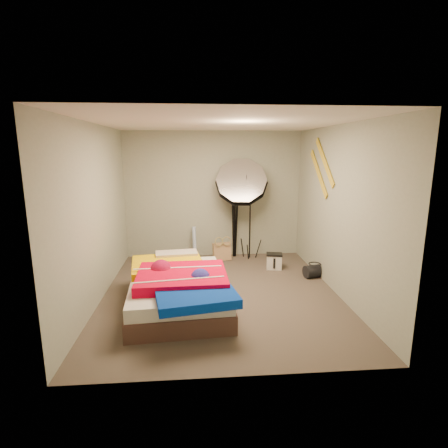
{
  "coord_description": "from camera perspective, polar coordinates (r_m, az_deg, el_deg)",
  "views": [
    {
      "loc": [
        -0.36,
        -4.96,
        2.14
      ],
      "look_at": [
        0.1,
        0.6,
        0.95
      ],
      "focal_mm": 28.0,
      "sensor_mm": 36.0,
      "label": 1
    }
  ],
  "objects": [
    {
      "name": "photo_umbrella",
      "position": [
        6.71,
        2.87,
        6.61
      ],
      "size": [
        1.29,
        1.0,
        2.1
      ],
      "color": "black",
      "rests_on": "floor"
    },
    {
      "name": "tote_bag",
      "position": [
        6.89,
        -0.34,
        -4.52
      ],
      "size": [
        0.38,
        0.24,
        0.37
      ],
      "primitive_type": "cube",
      "rotation": [
        -0.14,
        0.0,
        0.25
      ],
      "color": "tan",
      "rests_on": "floor"
    },
    {
      "name": "floor",
      "position": [
        5.41,
        -0.55,
        -11.25
      ],
      "size": [
        4.0,
        4.0,
        0.0
      ],
      "primitive_type": "plane",
      "color": "#4C4139",
      "rests_on": "ground"
    },
    {
      "name": "wall_back",
      "position": [
        7.02,
        -1.75,
        4.76
      ],
      "size": [
        3.5,
        0.0,
        3.5
      ],
      "primitive_type": "plane",
      "rotation": [
        1.57,
        0.0,
        0.0
      ],
      "color": "#989D8C",
      "rests_on": "floor"
    },
    {
      "name": "wrapping_roll",
      "position": [
        7.0,
        -4.84,
        -3.06
      ],
      "size": [
        0.11,
        0.19,
        0.64
      ],
      "primitive_type": "cylinder",
      "rotation": [
        -0.17,
        0.0,
        0.18
      ],
      "color": "#5F89D1",
      "rests_on": "floor"
    },
    {
      "name": "duffel_bag",
      "position": [
        6.22,
        14.55,
        -7.45
      ],
      "size": [
        0.39,
        0.29,
        0.21
      ],
      "primitive_type": "cylinder",
      "rotation": [
        0.0,
        1.57,
        0.24
      ],
      "color": "black",
      "rests_on": "floor"
    },
    {
      "name": "wall_left",
      "position": [
        5.23,
        -20.09,
        1.51
      ],
      "size": [
        0.0,
        4.0,
        4.0
      ],
      "primitive_type": "plane",
      "rotation": [
        1.57,
        0.0,
        1.57
      ],
      "color": "#989D8C",
      "rests_on": "floor"
    },
    {
      "name": "camera_case",
      "position": [
        6.48,
        8.18,
        -6.13
      ],
      "size": [
        0.3,
        0.23,
        0.27
      ],
      "primitive_type": "cube",
      "rotation": [
        0.0,
        0.0,
        -0.18
      ],
      "color": "silver",
      "rests_on": "floor"
    },
    {
      "name": "wall_stripe_lower",
      "position": [
        6.18,
        15.19,
        8.02
      ],
      "size": [
        0.02,
        0.91,
        0.78
      ],
      "primitive_type": "cube",
      "rotation": [
        0.7,
        0.0,
        0.0
      ],
      "color": "gold",
      "rests_on": "wall_right"
    },
    {
      "name": "wall_right",
      "position": [
        5.46,
        18.09,
        2.07
      ],
      "size": [
        0.0,
        4.0,
        4.0
      ],
      "primitive_type": "plane",
      "rotation": [
        1.57,
        0.0,
        -1.57
      ],
      "color": "#989D8C",
      "rests_on": "floor"
    },
    {
      "name": "wall_front",
      "position": [
        3.11,
        2.08,
        -4.58
      ],
      "size": [
        3.5,
        0.0,
        3.5
      ],
      "primitive_type": "plane",
      "rotation": [
        -1.57,
        0.0,
        0.0
      ],
      "color": "#989D8C",
      "rests_on": "floor"
    },
    {
      "name": "wall_stripe_upper",
      "position": [
        5.94,
        16.12,
        9.75
      ],
      "size": [
        0.02,
        0.91,
        0.78
      ],
      "primitive_type": "cube",
      "rotation": [
        0.7,
        0.0,
        0.0
      ],
      "color": "gold",
      "rests_on": "wall_right"
    },
    {
      "name": "camera_tripod",
      "position": [
        6.99,
        1.73,
        1.23
      ],
      "size": [
        0.09,
        0.09,
        1.45
      ],
      "color": "black",
      "rests_on": "floor"
    },
    {
      "name": "bed",
      "position": [
        4.94,
        -7.37,
        -10.22
      ],
      "size": [
        1.51,
        2.11,
        0.55
      ],
      "color": "#4C312A",
      "rests_on": "floor"
    },
    {
      "name": "ceiling",
      "position": [
        4.98,
        -0.61,
        16.19
      ],
      "size": [
        4.0,
        4.0,
        0.0
      ],
      "primitive_type": "plane",
      "rotation": [
        3.14,
        0.0,
        0.0
      ],
      "color": "silver",
      "rests_on": "wall_back"
    }
  ]
}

